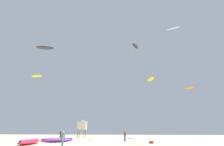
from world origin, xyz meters
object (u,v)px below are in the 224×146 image
at_px(kite_aloft_6, 37,76).
at_px(kite_aloft_1, 135,46).
at_px(kite_aloft_5, 173,28).
at_px(lifeguard_tower, 82,124).
at_px(kite_aloft_0, 190,88).
at_px(kite_aloft_3, 151,79).
at_px(kite_aloft_4, 45,48).
at_px(person_left, 61,134).
at_px(cooler_box, 151,142).
at_px(kite_grounded_mid, 29,142).
at_px(person_midground, 125,135).
at_px(person_foreground, 63,139).
at_px(kite_grounded_near, 57,140).

bearing_deg(kite_aloft_6, kite_aloft_1, 31.64).
bearing_deg(kite_aloft_5, lifeguard_tower, 160.92).
relative_size(kite_aloft_0, kite_aloft_3, 0.63).
xyz_separation_m(lifeguard_tower, kite_aloft_3, (17.59, 5.71, 12.38)).
distance_m(kite_aloft_0, kite_aloft_3, 12.85).
distance_m(lifeguard_tower, kite_aloft_5, 30.67).
bearing_deg(lifeguard_tower, kite_aloft_4, -149.09).
bearing_deg(kite_aloft_6, person_left, 30.11).
bearing_deg(kite_aloft_0, kite_aloft_3, -158.14).
bearing_deg(lifeguard_tower, cooler_box, -50.30).
bearing_deg(kite_aloft_1, kite_aloft_5, -53.57).
distance_m(person_left, kite_aloft_4, 21.20).
bearing_deg(kite_grounded_mid, lifeguard_tower, 86.73).
distance_m(person_left, kite_aloft_1, 30.60).
height_order(person_midground, kite_aloft_4, kite_aloft_4).
bearing_deg(kite_aloft_4, kite_aloft_5, -4.05).
bearing_deg(kite_aloft_3, person_left, -148.42).
bearing_deg(person_left, person_foreground, 164.78).
bearing_deg(kite_grounded_near, lifeguard_tower, 92.57).
height_order(kite_grounded_near, kite_grounded_mid, kite_grounded_mid).
height_order(kite_grounded_mid, kite_aloft_5, kite_aloft_5).
bearing_deg(kite_grounded_near, kite_aloft_4, 131.34).
bearing_deg(kite_aloft_6, kite_grounded_mid, -59.32).
relative_size(person_midground, kite_grounded_mid, 0.31).
height_order(kite_grounded_near, kite_aloft_4, kite_aloft_4).
relative_size(person_left, cooler_box, 3.10).
bearing_deg(kite_grounded_mid, kite_aloft_1, 58.47).
bearing_deg(kite_aloft_1, cooler_box, -87.90).
relative_size(person_foreground, kite_aloft_5, 0.54).
bearing_deg(kite_aloft_5, kite_grounded_mid, -150.18).
bearing_deg(kite_grounded_near, kite_aloft_6, 141.66).
bearing_deg(person_midground, kite_aloft_0, -104.77).
xyz_separation_m(kite_aloft_5, kite_aloft_6, (-29.39, -2.14, -10.81)).
xyz_separation_m(lifeguard_tower, kite_aloft_1, (13.60, 3.47, 21.85)).
relative_size(kite_aloft_1, kite_aloft_3, 0.90).
xyz_separation_m(kite_grounded_mid, kite_aloft_3, (18.76, 26.33, 15.13)).
distance_m(kite_grounded_mid, cooler_box, 15.89).
xyz_separation_m(person_midground, kite_aloft_1, (2.94, 16.83, 23.94)).
bearing_deg(person_left, kite_grounded_mid, 148.73).
height_order(person_midground, kite_grounded_mid, person_midground).
distance_m(person_midground, kite_grounded_near, 10.38).
bearing_deg(kite_grounded_near, kite_aloft_3, 52.57).
bearing_deg(kite_aloft_1, kite_aloft_3, 29.37).
bearing_deg(kite_aloft_3, lifeguard_tower, -162.00).
relative_size(kite_grounded_mid, kite_aloft_5, 1.78).
relative_size(kite_aloft_0, kite_aloft_1, 0.70).
height_order(kite_aloft_4, kite_aloft_6, kite_aloft_4).
height_order(kite_aloft_0, kite_aloft_3, kite_aloft_3).
height_order(person_left, cooler_box, person_left).
distance_m(person_midground, lifeguard_tower, 17.22).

